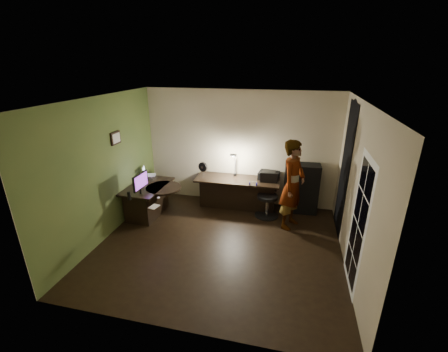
% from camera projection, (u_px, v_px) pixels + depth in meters
% --- Properties ---
extents(floor, '(4.50, 4.00, 0.01)m').
position_uv_depth(floor, '(219.00, 245.00, 5.71)').
color(floor, black).
rests_on(floor, ground).
extents(ceiling, '(4.50, 4.00, 0.01)m').
position_uv_depth(ceiling, '(218.00, 100.00, 4.73)').
color(ceiling, silver).
rests_on(ceiling, floor).
extents(wall_back, '(4.50, 0.01, 2.70)m').
position_uv_depth(wall_back, '(239.00, 148.00, 7.04)').
color(wall_back, '#BFB190').
rests_on(wall_back, floor).
extents(wall_front, '(4.50, 0.01, 2.70)m').
position_uv_depth(wall_front, '(175.00, 243.00, 3.40)').
color(wall_front, '#BFB190').
rests_on(wall_front, floor).
extents(wall_left, '(0.01, 4.00, 2.70)m').
position_uv_depth(wall_left, '(104.00, 169.00, 5.70)').
color(wall_left, '#BFB190').
rests_on(wall_left, floor).
extents(wall_right, '(0.01, 4.00, 2.70)m').
position_uv_depth(wall_right, '(356.00, 191.00, 4.74)').
color(wall_right, '#BFB190').
rests_on(wall_right, floor).
extents(green_wall_overlay, '(0.00, 4.00, 2.70)m').
position_uv_depth(green_wall_overlay, '(105.00, 169.00, 5.70)').
color(green_wall_overlay, '#4F622C').
rests_on(green_wall_overlay, floor).
extents(arched_doorway, '(0.01, 0.90, 2.60)m').
position_uv_depth(arched_doorway, '(345.00, 170.00, 5.80)').
color(arched_doorway, black).
rests_on(arched_doorway, floor).
extents(french_door, '(0.02, 0.92, 2.10)m').
position_uv_depth(french_door, '(358.00, 225.00, 4.35)').
color(french_door, white).
rests_on(french_door, floor).
extents(framed_picture, '(0.04, 0.30, 0.25)m').
position_uv_depth(framed_picture, '(115.00, 138.00, 5.92)').
color(framed_picture, black).
rests_on(framed_picture, wall_left).
extents(desk_left, '(0.80, 1.26, 0.71)m').
position_uv_depth(desk_left, '(149.00, 200.00, 6.71)').
color(desk_left, black).
rests_on(desk_left, floor).
extents(desk_right, '(1.94, 0.70, 0.72)m').
position_uv_depth(desk_right, '(237.00, 193.00, 7.05)').
color(desk_right, black).
rests_on(desk_right, floor).
extents(cabinet, '(0.78, 0.42, 1.15)m').
position_uv_depth(cabinet, '(301.00, 188.00, 6.80)').
color(cabinet, black).
rests_on(cabinet, floor).
extents(laptop_stand, '(0.24, 0.21, 0.10)m').
position_uv_depth(laptop_stand, '(150.00, 177.00, 6.96)').
color(laptop_stand, silver).
rests_on(laptop_stand, desk_left).
extents(laptop, '(0.36, 0.35, 0.20)m').
position_uv_depth(laptop, '(149.00, 171.00, 6.91)').
color(laptop, silver).
rests_on(laptop, laptop_stand).
extents(monitor, '(0.13, 0.51, 0.34)m').
position_uv_depth(monitor, '(140.00, 187.00, 6.13)').
color(monitor, black).
rests_on(monitor, desk_left).
extents(mouse, '(0.07, 0.09, 0.03)m').
position_uv_depth(mouse, '(158.00, 198.00, 6.00)').
color(mouse, silver).
rests_on(mouse, desk_left).
extents(phone, '(0.08, 0.13, 0.01)m').
position_uv_depth(phone, '(152.00, 183.00, 6.74)').
color(phone, black).
rests_on(phone, desk_left).
extents(pen, '(0.05, 0.13, 0.01)m').
position_uv_depth(pen, '(148.00, 185.00, 6.66)').
color(pen, black).
rests_on(pen, desk_left).
extents(speaker, '(0.07, 0.07, 0.17)m').
position_uv_depth(speaker, '(129.00, 196.00, 5.92)').
color(speaker, black).
rests_on(speaker, desk_left).
extents(notepad, '(0.18, 0.23, 0.01)m').
position_uv_depth(notepad, '(154.00, 207.00, 5.66)').
color(notepad, silver).
rests_on(notepad, desk_left).
extents(desk_fan, '(0.25, 0.19, 0.35)m').
position_uv_depth(desk_fan, '(203.00, 169.00, 7.06)').
color(desk_fan, black).
rests_on(desk_fan, desk_right).
extents(headphones, '(0.20, 0.11, 0.09)m').
position_uv_depth(headphones, '(253.00, 184.00, 6.57)').
color(headphones, '#100E89').
rests_on(headphones, desk_right).
extents(printer, '(0.49, 0.41, 0.20)m').
position_uv_depth(printer, '(269.00, 175.00, 6.90)').
color(printer, black).
rests_on(printer, desk_right).
extents(desk_lamp, '(0.19, 0.31, 0.64)m').
position_uv_depth(desk_lamp, '(235.00, 163.00, 7.01)').
color(desk_lamp, black).
rests_on(desk_lamp, desk_right).
extents(office_chair, '(0.57, 0.57, 0.95)m').
position_uv_depth(office_chair, '(268.00, 197.00, 6.61)').
color(office_chair, black).
rests_on(office_chair, floor).
extents(person, '(0.66, 0.79, 1.87)m').
position_uv_depth(person, '(293.00, 185.00, 6.05)').
color(person, '#D8A88C').
rests_on(person, floor).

